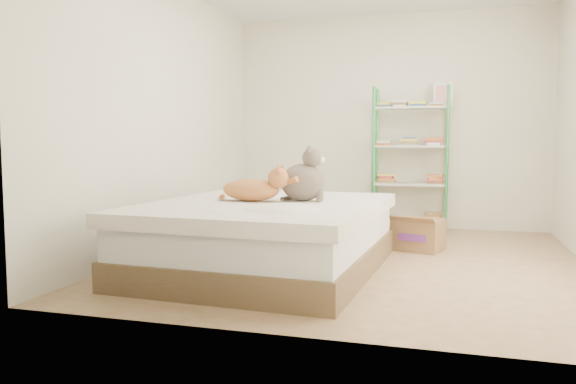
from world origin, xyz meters
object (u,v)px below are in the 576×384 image
at_px(white_bin, 283,212).
at_px(orange_cat, 251,187).
at_px(grey_cat, 303,174).
at_px(shelf_unit, 411,158).
at_px(bed, 266,236).
at_px(cardboard_box, 418,234).

bearing_deg(white_bin, orange_cat, -79.72).
distance_m(grey_cat, shelf_unit, 2.47).
height_order(orange_cat, shelf_unit, shelf_unit).
xyz_separation_m(shelf_unit, white_bin, (-1.54, -0.17, -0.68)).
distance_m(orange_cat, grey_cat, 0.44).
distance_m(bed, white_bin, 2.41).
relative_size(shelf_unit, white_bin, 4.88).
height_order(orange_cat, cardboard_box, orange_cat).
distance_m(bed, orange_cat, 0.42).
bearing_deg(cardboard_box, shelf_unit, 114.22).
bearing_deg(shelf_unit, orange_cat, -114.14).
bearing_deg(white_bin, cardboard_box, -33.36).
distance_m(bed, cardboard_box, 1.68).
relative_size(orange_cat, cardboard_box, 1.10).
relative_size(orange_cat, shelf_unit, 0.33).
distance_m(shelf_unit, cardboard_box, 1.49).
distance_m(bed, shelf_unit, 2.76).
bearing_deg(shelf_unit, bed, -111.29).
height_order(grey_cat, shelf_unit, shelf_unit).
height_order(shelf_unit, white_bin, shelf_unit).
height_order(bed, grey_cat, grey_cat).
xyz_separation_m(bed, grey_cat, (0.27, 0.15, 0.50)).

